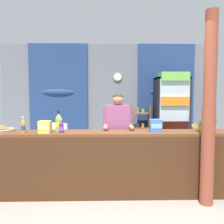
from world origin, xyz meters
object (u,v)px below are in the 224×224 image
at_px(plastic_lawn_chair, 57,139).
at_px(pastry_tray, 3,129).
at_px(soda_bottle_grape_soda, 61,127).
at_px(snack_box_instant_noodle, 45,127).
at_px(shopkeeper, 118,128).
at_px(snack_box_biscuit, 156,126).
at_px(drink_fridge, 171,112).
at_px(soda_bottle_orange_soda, 23,126).
at_px(timber_post, 209,114).
at_px(bottle_shelf_rack, 140,130).
at_px(soda_bottle_lime_soda, 59,122).
at_px(stall_counter, 114,158).
at_px(banana_bunch, 200,127).

relative_size(plastic_lawn_chair, pastry_tray, 2.43).
distance_m(soda_bottle_grape_soda, snack_box_instant_noodle, 0.24).
relative_size(shopkeeper, snack_box_biscuit, 8.01).
height_order(drink_fridge, shopkeeper, drink_fridge).
xyz_separation_m(drink_fridge, soda_bottle_grape_soda, (-2.21, -2.12, -0.05)).
distance_m(soda_bottle_orange_soda, soda_bottle_grape_soda, 0.55).
height_order(soda_bottle_orange_soda, snack_box_instant_noodle, soda_bottle_orange_soda).
bearing_deg(drink_fridge, pastry_tray, -148.73).
bearing_deg(timber_post, plastic_lawn_chair, 138.88).
bearing_deg(soda_bottle_orange_soda, timber_post, -5.64).
bearing_deg(soda_bottle_grape_soda, snack_box_instant_noodle, -178.65).
relative_size(bottle_shelf_rack, soda_bottle_orange_soda, 5.11).
distance_m(soda_bottle_orange_soda, pastry_tray, 0.45).
xyz_separation_m(plastic_lawn_chair, soda_bottle_orange_soda, (-0.06, -1.98, 0.58)).
xyz_separation_m(snack_box_biscuit, pastry_tray, (-2.34, 0.17, -0.07)).
xyz_separation_m(drink_fridge, soda_bottle_lime_soda, (-2.30, -1.89, -0.01)).
bearing_deg(snack_box_biscuit, soda_bottle_lime_soda, 172.63).
relative_size(stall_counter, shopkeeper, 2.45).
bearing_deg(snack_box_biscuit, soda_bottle_grape_soda, -178.45).
bearing_deg(drink_fridge, shopkeeper, -129.23).
bearing_deg(plastic_lawn_chair, stall_counter, -57.62).
distance_m(bottle_shelf_rack, snack_box_biscuit, 2.39).
bearing_deg(shopkeeper, stall_counter, -100.36).
distance_m(drink_fridge, snack_box_biscuit, 2.24).
distance_m(snack_box_biscuit, banana_bunch, 0.69).
distance_m(soda_bottle_orange_soda, snack_box_instant_noodle, 0.31).
height_order(bottle_shelf_rack, pastry_tray, bottle_shelf_rack).
xyz_separation_m(timber_post, pastry_tray, (-3.00, 0.47, -0.28)).
relative_size(shopkeeper, soda_bottle_lime_soda, 5.05).
bearing_deg(shopkeeper, soda_bottle_orange_soda, -161.93).
bearing_deg(bottle_shelf_rack, snack_box_biscuit, -92.66).
distance_m(soda_bottle_grape_soda, banana_bunch, 2.09).
bearing_deg(bottle_shelf_rack, pastry_tray, -138.27).
bearing_deg(bottle_shelf_rack, snack_box_instant_noodle, -126.10).
bearing_deg(banana_bunch, soda_bottle_grape_soda, -177.56).
bearing_deg(timber_post, bottle_shelf_rack, 101.85).
height_order(drink_fridge, banana_bunch, drink_fridge).
bearing_deg(soda_bottle_grape_soda, soda_bottle_lime_soda, 109.71).
xyz_separation_m(stall_counter, soda_bottle_orange_soda, (-1.32, 0.02, 0.49)).
distance_m(bottle_shelf_rack, shopkeeper, 2.06).
bearing_deg(shopkeeper, soda_bottle_lime_soda, -166.39).
height_order(drink_fridge, soda_bottle_grape_soda, drink_fridge).
relative_size(drink_fridge, soda_bottle_grape_soda, 9.87).
bearing_deg(snack_box_biscuit, pastry_tray, 175.85).
bearing_deg(banana_bunch, soda_bottle_orange_soda, -178.01).
height_order(bottle_shelf_rack, soda_bottle_orange_soda, bottle_shelf_rack).
bearing_deg(soda_bottle_grape_soda, stall_counter, -1.43).
xyz_separation_m(soda_bottle_lime_soda, pastry_tray, (-0.86, -0.02, -0.11)).
height_order(bottle_shelf_rack, shopkeeper, shopkeeper).
height_order(timber_post, soda_bottle_grape_soda, timber_post).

